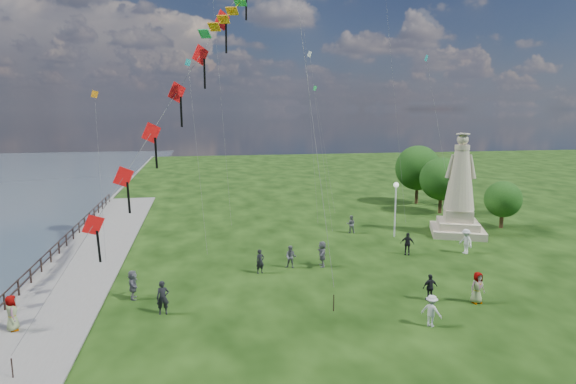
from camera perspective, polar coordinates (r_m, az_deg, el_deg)
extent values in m
cube|color=slate|center=(33.28, -28.43, -9.96)|extent=(0.30, 160.00, 0.60)
cube|color=slate|center=(30.69, -25.11, -10.83)|extent=(5.00, 60.00, 0.10)
cylinder|color=black|center=(29.45, -30.57, -11.22)|extent=(0.11, 0.11, 1.00)
cylinder|color=black|center=(31.21, -29.31, -9.95)|extent=(0.11, 0.11, 1.00)
cylinder|color=black|center=(33.01, -28.19, -8.82)|extent=(0.11, 0.11, 1.00)
cylinder|color=black|center=(34.82, -27.20, -7.80)|extent=(0.11, 0.11, 1.00)
cylinder|color=black|center=(36.66, -26.31, -6.88)|extent=(0.11, 0.11, 1.00)
cylinder|color=black|center=(38.51, -25.51, -6.05)|extent=(0.11, 0.11, 1.00)
cylinder|color=black|center=(40.38, -24.78, -5.29)|extent=(0.11, 0.11, 1.00)
cylinder|color=black|center=(42.25, -24.12, -4.60)|extent=(0.11, 0.11, 1.00)
cylinder|color=black|center=(44.14, -23.51, -3.97)|extent=(0.11, 0.11, 1.00)
cylinder|color=black|center=(46.04, -22.96, -3.39)|extent=(0.11, 0.11, 1.00)
cylinder|color=black|center=(47.95, -22.45, -2.85)|extent=(0.11, 0.11, 1.00)
cylinder|color=black|center=(49.86, -21.98, -2.36)|extent=(0.11, 0.11, 1.00)
cylinder|color=black|center=(51.78, -21.55, -1.90)|extent=(0.11, 0.11, 1.00)
cylinder|color=black|center=(53.71, -21.15, -1.48)|extent=(0.11, 0.11, 1.00)
cylinder|color=black|center=(55.64, -20.77, -1.08)|extent=(0.11, 0.11, 1.00)
cylinder|color=black|center=(57.57, -20.42, -0.71)|extent=(0.11, 0.11, 1.00)
cube|color=black|center=(32.87, -28.26, -8.02)|extent=(0.06, 52.00, 0.06)
cube|color=black|center=(32.99, -28.20, -8.74)|extent=(0.06, 52.00, 0.06)
cube|color=tan|center=(42.92, 19.41, -4.36)|extent=(5.43, 5.43, 0.59)
cube|color=tan|center=(42.79, 19.46, -3.59)|extent=(4.13, 4.13, 0.59)
cube|color=tan|center=(42.62, 19.52, -2.56)|extent=(2.84, 2.84, 0.99)
cylinder|color=tan|center=(41.84, 19.96, 5.01)|extent=(1.55, 1.55, 0.40)
sphere|color=tan|center=(41.80, 20.01, 5.84)|extent=(0.91, 0.91, 0.91)
cylinder|color=tan|center=(41.77, 20.04, 6.49)|extent=(1.09, 1.09, 0.10)
cylinder|color=silver|center=(40.34, 12.58, -2.29)|extent=(0.13, 0.13, 4.19)
sphere|color=white|center=(39.95, 12.70, 0.82)|extent=(0.42, 0.42, 0.42)
cylinder|color=#382314|center=(50.91, 17.59, -1.20)|extent=(0.36, 0.36, 2.15)
sphere|color=#18380F|center=(50.53, 17.73, 1.50)|extent=(4.31, 4.31, 4.31)
cylinder|color=#382314|center=(46.56, 23.98, -2.94)|extent=(0.36, 0.36, 1.59)
sphere|color=#18380F|center=(46.23, 24.13, -0.77)|extent=(3.19, 3.19, 3.19)
cylinder|color=#382314|center=(55.28, 15.01, -0.07)|extent=(0.36, 0.36, 2.46)
sphere|color=#18380F|center=(54.89, 15.14, 2.78)|extent=(4.92, 4.92, 4.92)
imported|color=black|center=(25.94, -14.62, -12.03)|extent=(0.67, 0.47, 1.75)
imported|color=#595960|center=(31.98, 0.34, -7.71)|extent=(0.86, 0.71, 1.52)
imported|color=silver|center=(24.84, 16.64, -13.33)|extent=(1.07, 1.11, 1.58)
imported|color=black|center=(27.96, 16.49, -10.77)|extent=(0.92, 0.54, 1.49)
imported|color=#595960|center=(28.37, 21.53, -10.50)|extent=(0.91, 0.63, 1.74)
imported|color=#595960|center=(28.33, -17.91, -10.40)|extent=(0.85, 1.60, 1.65)
imported|color=black|center=(31.06, -3.32, -8.22)|extent=(0.66, 0.54, 1.57)
imported|color=#595960|center=(41.19, 7.46, -3.80)|extent=(0.83, 0.64, 1.52)
imported|color=silver|center=(37.36, 20.33, -5.51)|extent=(0.84, 1.28, 1.83)
imported|color=black|center=(35.87, 13.95, -5.96)|extent=(1.08, 0.85, 1.64)
imported|color=#595960|center=(26.60, -29.89, -12.52)|extent=(0.77, 0.97, 1.72)
imported|color=#595960|center=(32.38, 4.07, -7.31)|extent=(0.93, 1.70, 1.74)
cylinder|color=black|center=(22.51, -29.87, -17.75)|extent=(0.06, 0.06, 0.90)
cube|color=red|center=(22.36, -22.08, -3.64)|extent=(0.87, 0.64, 1.03)
cube|color=black|center=(22.45, -21.52, -6.05)|extent=(0.10, 0.28, 1.48)
cube|color=red|center=(22.85, -18.91, 1.70)|extent=(0.87, 0.64, 1.03)
cube|color=black|center=(22.87, -18.37, -0.67)|extent=(0.10, 0.28, 1.48)
cube|color=red|center=(23.60, -15.90, 6.76)|extent=(0.87, 0.64, 1.03)
cube|color=black|center=(23.55, -15.38, 4.46)|extent=(0.10, 0.28, 1.48)
cube|color=red|center=(24.59, -13.04, 11.44)|extent=(0.87, 0.64, 1.03)
cube|color=black|center=(24.47, -12.54, 9.24)|extent=(0.10, 0.28, 1.48)
cube|color=red|center=(25.78, -10.35, 15.71)|extent=(0.87, 0.64, 1.03)
cube|color=black|center=(25.60, -9.86, 13.63)|extent=(0.10, 0.28, 1.48)
cube|color=red|center=(27.15, -7.81, 19.54)|extent=(0.87, 0.64, 1.03)
cube|color=black|center=(26.91, -7.34, 17.58)|extent=(0.10, 0.28, 1.48)
cube|color=black|center=(28.39, -4.98, 21.12)|extent=(0.10, 0.28, 1.48)
cylinder|color=black|center=(25.72, 5.44, -12.96)|extent=(0.06, 0.06, 0.90)
cube|color=green|center=(24.44, -5.68, 21.48)|extent=(0.67, 0.69, 0.26)
cube|color=orange|center=(23.79, -6.65, 20.52)|extent=(0.65, 0.69, 0.28)
cube|color=orange|center=(23.16, -7.67, 19.62)|extent=(0.64, 0.68, 0.29)
cube|color=orange|center=(22.56, -8.74, 18.77)|extent=(0.62, 0.67, 0.30)
cube|color=green|center=(21.99, -9.85, 17.99)|extent=(0.60, 0.66, 0.31)
cube|color=#1DA3AF|center=(39.05, -11.77, 14.80)|extent=(0.51, 0.39, 0.57)
cylinder|color=#595959|center=(36.54, -10.69, 4.29)|extent=(1.02, 5.02, 13.87)
cube|color=silver|center=(45.05, 2.57, 16.02)|extent=(0.51, 0.39, 0.57)
cylinder|color=#595959|center=(42.55, 3.90, 6.11)|extent=(1.02, 5.02, 15.23)
cylinder|color=#595959|center=(46.24, 12.51, 10.99)|extent=(1.02, 5.02, 22.97)
cylinder|color=#595959|center=(44.80, -7.84, 9.69)|extent=(1.02, 5.02, 20.64)
cube|color=green|center=(52.08, 3.21, 12.18)|extent=(0.51, 0.39, 0.57)
cylinder|color=#595959|center=(49.89, 4.38, 5.08)|extent=(1.02, 5.02, 12.52)
cube|color=orange|center=(38.79, -21.94, 10.70)|extent=(0.51, 0.39, 0.57)
cylinder|color=#595959|center=(36.52, -21.37, 1.85)|extent=(1.02, 5.02, 11.42)
cylinder|color=#595959|center=(45.38, 2.35, 13.38)|extent=(1.02, 5.02, 26.36)
cube|color=#1DA3AF|center=(45.34, 16.08, 15.01)|extent=(0.51, 0.39, 0.57)
cylinder|color=#595959|center=(43.22, 17.69, 5.41)|extent=(1.02, 5.02, 14.75)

